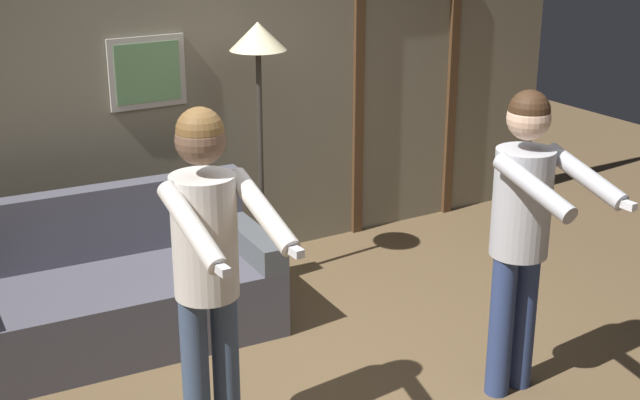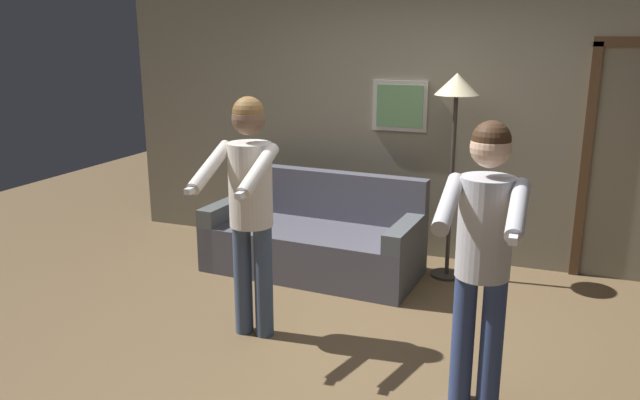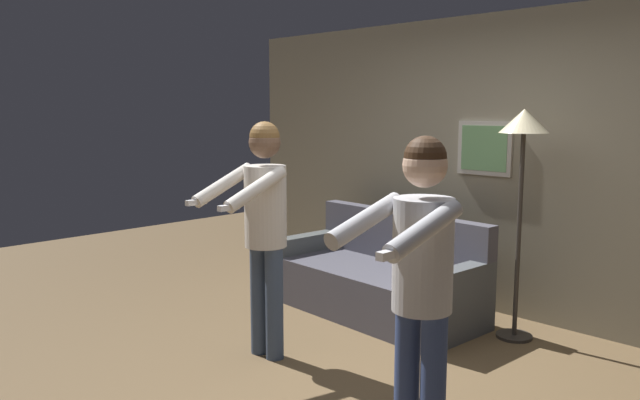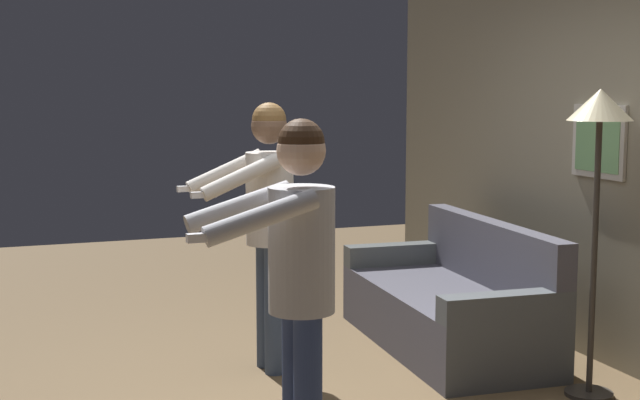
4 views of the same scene
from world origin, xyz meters
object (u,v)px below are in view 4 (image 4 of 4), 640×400
couch (450,308)px  person_standing_right (297,267)px  torchiere_lamp (599,136)px  person_standing_left (267,210)px

couch → person_standing_right: bearing=-45.3°
couch → person_standing_right: (1.66, -1.67, 0.73)m
torchiere_lamp → person_standing_left: torchiere_lamp is taller
couch → person_standing_right: size_ratio=1.17×
person_standing_left → person_standing_right: (1.60, -0.33, -0.03)m
torchiere_lamp → person_standing_right: size_ratio=1.08×
torchiere_lamp → person_standing_left: size_ratio=1.05×
person_standing_left → person_standing_right: bearing=-11.8°
torchiere_lamp → couch: bearing=-165.7°
torchiere_lamp → person_standing_right: torchiere_lamp is taller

